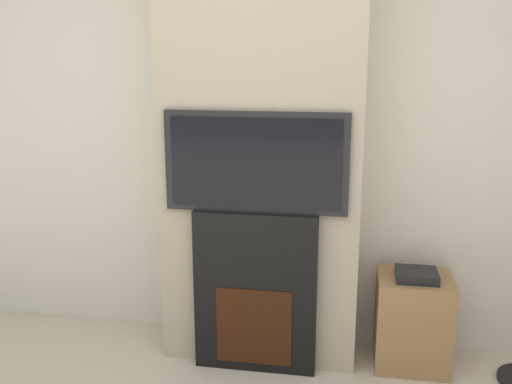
# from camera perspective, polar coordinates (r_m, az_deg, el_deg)

# --- Properties ---
(wall_back) EXTENTS (6.00, 0.06, 2.70)m
(wall_back) POSITION_cam_1_polar(r_m,az_deg,el_deg) (3.39, 1.27, 7.14)
(wall_back) COLOR silver
(wall_back) RESTS_ON ground_plane
(chimney_breast) EXTENTS (1.10, 0.41, 2.70)m
(chimney_breast) POSITION_cam_1_polar(r_m,az_deg,el_deg) (3.16, 0.63, 6.66)
(chimney_breast) COLOR tan
(chimney_breast) RESTS_ON ground_plane
(fireplace) EXTENTS (0.68, 0.15, 0.91)m
(fireplace) POSITION_cam_1_polar(r_m,az_deg,el_deg) (3.20, -0.00, -9.91)
(fireplace) COLOR black
(fireplace) RESTS_ON ground_plane
(television) EXTENTS (0.97, 0.07, 0.54)m
(television) POSITION_cam_1_polar(r_m,az_deg,el_deg) (2.99, -0.01, 2.98)
(television) COLOR black
(television) RESTS_ON fireplace
(media_stand) EXTENTS (0.41, 0.36, 0.58)m
(media_stand) POSITION_cam_1_polar(r_m,az_deg,el_deg) (3.42, 15.39, -12.19)
(media_stand) COLOR #997047
(media_stand) RESTS_ON ground_plane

